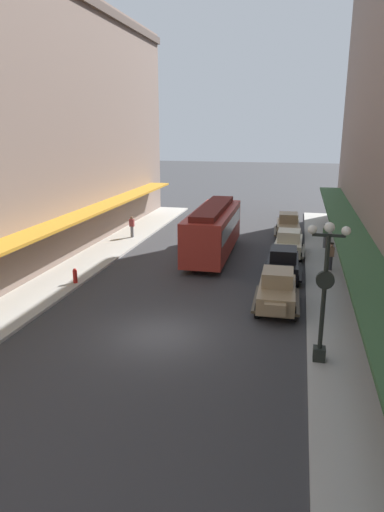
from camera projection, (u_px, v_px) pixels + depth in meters
name	position (u px, v px, depth m)	size (l,w,h in m)	color
ground_plane	(160.00, 335.00, 19.30)	(200.00, 200.00, 0.00)	#38383A
sidewalk_left	(2.00, 317.00, 20.91)	(3.00, 60.00, 0.15)	#B7B5AD
sidewalk_right	(347.00, 352.00, 17.66)	(3.00, 60.00, 0.15)	#B7B5AD
parked_car_0	(283.00, 262.00, 26.31)	(2.18, 4.28, 1.84)	black
parked_car_1	(277.00, 290.00, 21.92)	(2.19, 4.28, 1.84)	#997F5B
parked_car_2	(288.00, 225.00, 36.42)	(2.29, 4.31, 1.84)	#997F5B
parked_car_3	(289.00, 243.00, 30.77)	(2.21, 4.29, 1.84)	beige
streetcar	(213.00, 228.00, 30.61)	(2.65, 9.64, 3.46)	#A52D23
lamp_post_with_clock	(325.00, 287.00, 16.16)	(1.42, 0.44, 5.16)	black
fire_hydrant	(75.00, 276.00, 25.21)	(0.24, 0.24, 0.82)	#B21E19
pedestrian_0	(345.00, 252.00, 28.20)	(0.36, 0.28, 1.67)	slate
pedestrian_1	(331.00, 256.00, 27.34)	(0.36, 0.28, 1.67)	#2D2D33
pedestrian_2	(132.00, 227.00, 35.60)	(0.36, 0.24, 1.64)	slate
pedestrian_3	(325.00, 236.00, 32.47)	(0.36, 0.28, 1.67)	slate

